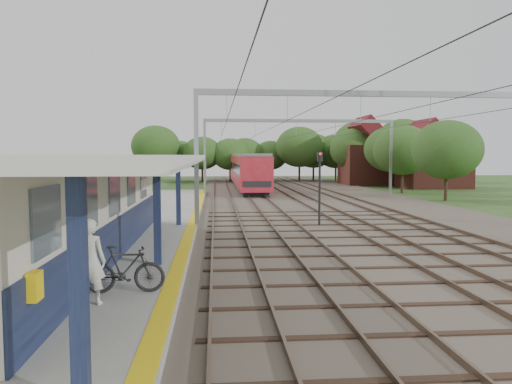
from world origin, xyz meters
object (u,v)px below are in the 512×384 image
person (90,261)px  bicycle (125,269)px  train (245,169)px  signal_post (320,182)px

person → bicycle: person is taller
person → train: size_ratio=0.06×
bicycle → signal_post: bearing=-31.2°
bicycle → train: size_ratio=0.05×
train → bicycle: bearing=-96.9°
person → signal_post: signal_post is taller
person → train: train is taller
bicycle → train: train is taller
person → bicycle: 1.14m
bicycle → train: 48.51m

